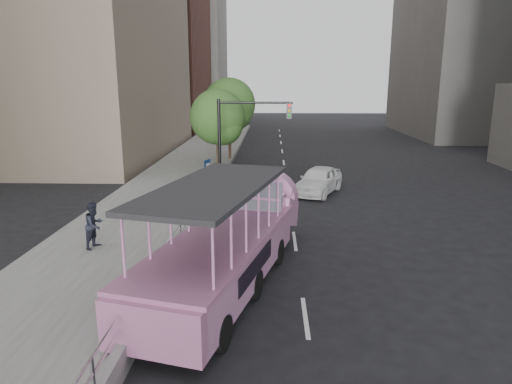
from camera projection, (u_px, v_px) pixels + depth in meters
The scene contains 13 objects.
ground at pixel (269, 284), 14.16m from camera, with size 160.00×160.00×0.00m, color black.
sidewalk at pixel (161, 198), 24.03m from camera, with size 5.50×80.00×0.30m, color #9B9B96.
kerb_wall at pixel (181, 246), 16.10m from camera, with size 0.24×30.00×0.36m, color #989893.
guardrail at pixel (180, 228), 15.94m from camera, with size 0.07×22.00×0.71m.
duck_boat at pixel (232, 241), 14.33m from camera, with size 4.85×10.40×3.36m.
car at pixel (319, 180), 25.55m from camera, with size 1.80×4.46×1.52m, color white.
pedestrian_mid at pixel (94, 225), 16.28m from camera, with size 0.82×0.64×1.68m, color #222532.
parking_sign at pixel (208, 179), 21.85m from camera, with size 0.22×0.54×2.52m.
traffic_signal at pixel (240, 130), 25.53m from camera, with size 4.20×0.32×5.20m.
street_tree_near at pixel (219, 119), 28.84m from camera, with size 3.52×3.52×5.72m.
street_tree_far at pixel (230, 106), 34.55m from camera, with size 3.97×3.97×6.45m.
midrise_brick at pixel (132, 27), 58.33m from camera, with size 18.00×16.00×26.00m, color brown.
midrise_stone_b at pixel (174, 57), 74.51m from camera, with size 16.00×14.00×20.00m, color slate.
Camera 1 is at (0.07, -13.09, 6.12)m, focal length 32.00 mm.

